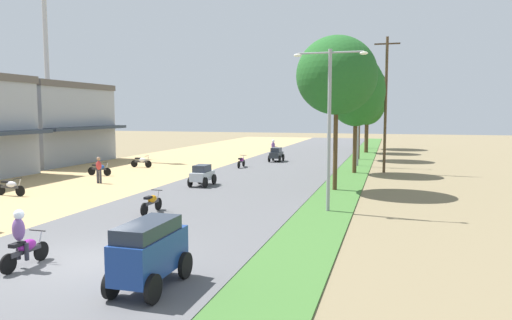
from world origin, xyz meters
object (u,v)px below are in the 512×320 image
object	(u,v)px
median_tree_nearest	(337,76)
median_tree_fourth	(367,102)
motorbike_ahead_third	(241,161)
median_tree_fifth	(367,86)
car_van_blue	(150,250)
utility_pole_near	(386,103)
median_tree_second	(356,91)
motorbike_foreground_rider	(23,240)
car_hatchback_charcoal	(276,154)
motorbike_ahead_fourth	(273,149)
median_tree_third	(360,83)
car_hatchback_silver	(202,174)
pedestrian_on_shoulder	(99,169)
streetlamp_mid	(358,115)
parked_motorbike_nearest	(11,186)
streetlamp_near	(329,118)
motorbike_ahead_second	(152,202)
parked_motorbike_third	(141,161)
parked_motorbike_second	(100,168)

from	to	relation	value
median_tree_nearest	median_tree_fourth	distance (m)	26.20
motorbike_ahead_third	median_tree_fifth	bearing A→B (deg)	70.88
car_van_blue	utility_pole_near	bearing A→B (deg)	78.69
median_tree_second	motorbike_foreground_rider	distance (m)	25.54
car_hatchback_charcoal	motorbike_ahead_fourth	xyz separation A→B (m)	(-1.42, 4.69, 0.11)
car_van_blue	median_tree_nearest	bearing A→B (deg)	80.98
median_tree_third	median_tree_fourth	xyz separation A→B (m)	(0.32, 7.83, -1.59)
car_van_blue	car_hatchback_silver	xyz separation A→B (m)	(-5.06, 15.62, -0.28)
median_tree_fourth	median_tree_third	bearing A→B (deg)	-92.36
pedestrian_on_shoulder	median_tree_fifth	xyz separation A→B (m)	(14.12, 34.21, 6.60)
streetlamp_mid	parked_motorbike_nearest	bearing A→B (deg)	-130.20
median_tree_third	streetlamp_near	size ratio (longest dim) A/B	1.35
streetlamp_mid	median_tree_fourth	bearing A→B (deg)	89.97
parked_motorbike_nearest	car_hatchback_charcoal	size ratio (longest dim) A/B	0.90
car_hatchback_silver	car_hatchback_charcoal	size ratio (longest dim) A/B	1.00
median_tree_second	car_hatchback_charcoal	distance (m)	10.67
streetlamp_near	car_van_blue	bearing A→B (deg)	-105.75
median_tree_second	median_tree_fourth	xyz separation A→B (m)	(-0.10, 18.19, -0.40)
streetlamp_mid	motorbike_ahead_fourth	xyz separation A→B (m)	(-8.51, 5.93, -3.36)
median_tree_third	motorbike_ahead_third	size ratio (longest dim) A/B	5.26
motorbike_foreground_rider	motorbike_ahead_second	size ratio (longest dim) A/B	1.00
motorbike_ahead_third	median_tree_fourth	bearing A→B (deg)	63.46
car_hatchback_silver	motorbike_ahead_fourth	distance (m)	19.44
car_van_blue	motorbike_foreground_rider	size ratio (longest dim) A/B	1.34
parked_motorbike_third	median_tree_third	size ratio (longest dim) A/B	0.19
median_tree_nearest	car_hatchback_charcoal	bearing A→B (deg)	115.71
median_tree_fourth	median_tree_fifth	size ratio (longest dim) A/B	0.82
car_van_blue	motorbike_ahead_second	size ratio (longest dim) A/B	1.34
utility_pole_near	median_tree_nearest	bearing A→B (deg)	-105.32
pedestrian_on_shoulder	streetlamp_mid	bearing A→B (deg)	44.48
streetlamp_near	motorbike_ahead_second	xyz separation A→B (m)	(-7.18, -2.65, -3.57)
streetlamp_near	car_van_blue	world-z (taller)	streetlamp_near
parked_motorbike_nearest	car_van_blue	xyz separation A→B (m)	(13.37, -9.79, 0.47)
parked_motorbike_third	streetlamp_near	bearing A→B (deg)	-37.72
streetlamp_near	median_tree_nearest	bearing A→B (deg)	93.64
motorbike_ahead_third	motorbike_ahead_fourth	distance (m)	9.87
parked_motorbike_second	motorbike_ahead_third	xyz separation A→B (m)	(7.92, 7.19, 0.02)
median_tree_second	car_van_blue	bearing A→B (deg)	-97.21
median_tree_third	car_hatchback_charcoal	size ratio (longest dim) A/B	4.72
median_tree_fourth	pedestrian_on_shoulder	bearing A→B (deg)	-117.65
utility_pole_near	motorbike_ahead_third	world-z (taller)	utility_pole_near
pedestrian_on_shoulder	streetlamp_near	bearing A→B (deg)	-16.59
car_hatchback_silver	car_hatchback_charcoal	distance (m)	14.78
motorbike_ahead_third	median_tree_second	bearing A→B (deg)	-5.20
median_tree_third	median_tree_fifth	distance (m)	14.33
median_tree_nearest	streetlamp_mid	size ratio (longest dim) A/B	1.19
car_hatchback_silver	car_hatchback_charcoal	xyz separation A→B (m)	(0.94, 14.75, 0.00)
car_van_blue	streetlamp_near	bearing A→B (deg)	74.25
parked_motorbike_nearest	median_tree_nearest	bearing A→B (deg)	22.49
motorbike_ahead_second	pedestrian_on_shoulder	bearing A→B (deg)	136.42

